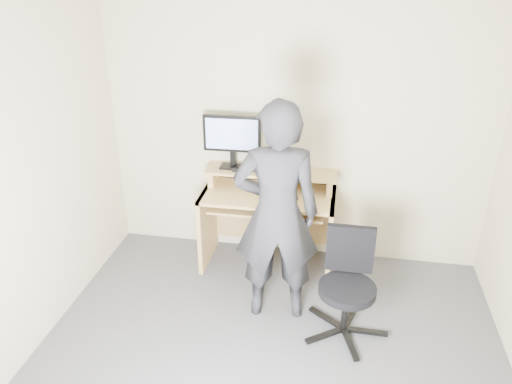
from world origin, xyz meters
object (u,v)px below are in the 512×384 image
(monitor, at_px, (232,137))
(office_chair, at_px, (348,280))
(desk, at_px, (269,209))
(person, at_px, (277,215))

(monitor, height_order, office_chair, monitor)
(desk, bearing_deg, person, -77.52)
(office_chair, relative_size, person, 0.46)
(desk, distance_m, person, 0.85)
(monitor, xyz_separation_m, office_chair, (1.10, -0.94, -0.75))
(desk, relative_size, person, 0.66)
(office_chair, distance_m, person, 0.74)
(desk, xyz_separation_m, office_chair, (0.74, -0.87, -0.09))
(monitor, distance_m, person, 1.03)
(desk, xyz_separation_m, monitor, (-0.36, 0.08, 0.66))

